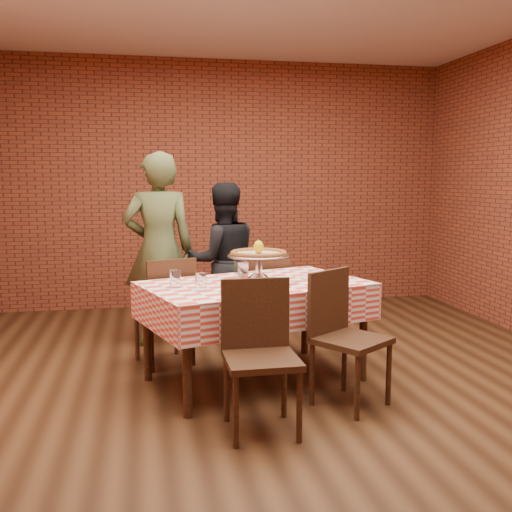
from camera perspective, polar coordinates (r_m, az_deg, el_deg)
name	(u,v)px	position (r m, az deg, el deg)	size (l,w,h in m)	color
ground	(271,392)	(4.31, 1.49, -13.18)	(6.00, 6.00, 0.00)	black
back_wall	(218,185)	(6.98, -3.79, 6.99)	(5.50, 5.50, 0.00)	brown
table	(255,332)	(4.43, -0.09, -7.49)	(1.59, 0.95, 0.75)	#452616
tablecloth	(255,300)	(4.37, -0.09, -4.37)	(1.62, 0.99, 0.27)	#E34333
pizza_stand	(259,269)	(4.30, 0.25, -1.29)	(0.47, 0.47, 0.21)	silver
pizza	(259,254)	(4.29, 0.25, 0.18)	(0.42, 0.42, 0.03)	#C4B286
lemon	(259,247)	(4.28, 0.25, 0.90)	(0.07, 0.07, 0.10)	yellow
water_glass_left	(201,282)	(4.04, -5.40, -2.52)	(0.08, 0.08, 0.13)	white
water_glass_right	(175,279)	(4.17, -7.90, -2.24)	(0.08, 0.08, 0.13)	white
side_plate	(310,278)	(4.52, 5.35, -2.15)	(0.17, 0.17, 0.01)	white
sweetener_packet_a	(337,279)	(4.52, 7.97, -2.24)	(0.05, 0.04, 0.01)	white
sweetener_packet_b	(326,278)	(4.56, 6.87, -2.13)	(0.05, 0.04, 0.01)	white
condiment_caddy	(241,269)	(4.58, -1.45, -1.27)	(0.09, 0.07, 0.13)	silver
chair_near_left	(262,359)	(3.54, 0.55, -10.05)	(0.43, 0.43, 0.91)	#452616
chair_near_right	(351,340)	(3.99, 9.31, -8.11)	(0.43, 0.43, 0.91)	#452616
chair_far_left	(164,310)	(4.88, -9.01, -5.28)	(0.41, 0.41, 0.89)	#452616
chair_far_right	(261,301)	(5.24, 0.52, -4.45)	(0.39, 0.39, 0.86)	#452616
diner_olive	(159,250)	(5.38, -9.51, 0.63)	(0.64, 0.42, 1.76)	#474E2B
diner_black	(223,261)	(5.55, -3.29, -0.51)	(0.72, 0.56, 1.49)	black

